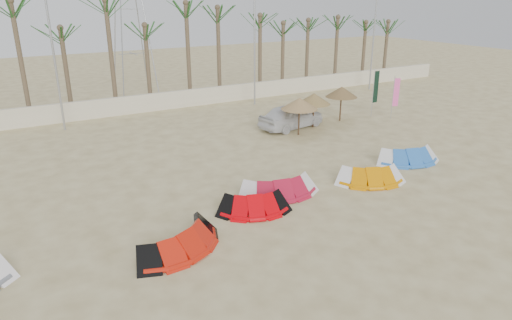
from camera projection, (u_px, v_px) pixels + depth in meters
ground at (343, 247)px, 15.71m from camera, size 120.00×120.00×0.00m
boundary_wall at (146, 103)px, 33.34m from camera, size 60.00×0.30×1.30m
palm_line at (142, 19)px, 32.87m from camera, size 52.00×4.00×7.70m
lamp_b at (52, 37)px, 27.14m from camera, size 1.25×0.14×11.00m
lamp_c at (255, 28)px, 33.73m from camera, size 1.25×0.14×11.00m
lamp_d at (375, 23)px, 39.38m from camera, size 1.25×0.14×11.00m
pylon at (137, 95)px, 38.91m from camera, size 3.00×3.00×14.00m
kite_red_left at (177, 236)px, 15.58m from camera, size 3.91×2.72×0.90m
kite_red_mid at (250, 201)px, 18.21m from camera, size 3.23×2.26×0.90m
kite_red_right at (275, 184)px, 19.80m from camera, size 3.70×2.09×0.90m
kite_orange at (366, 173)px, 21.04m from camera, size 3.53×2.52×0.90m
kite_blue at (405, 154)px, 23.57m from camera, size 3.58×2.29×0.90m
parasol_left at (299, 103)px, 27.47m from camera, size 2.25×2.25×2.32m
parasol_mid at (314, 99)px, 29.04m from camera, size 2.16×2.16×2.25m
parasol_right at (342, 92)px, 30.50m from camera, size 2.15×2.15×2.35m
flag_pink at (395, 93)px, 31.22m from camera, size 0.44×0.15×2.96m
flag_green at (375, 88)px, 31.59m from camera, size 0.45×0.04×3.39m
car at (291, 116)px, 29.26m from camera, size 4.86×2.67×1.56m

